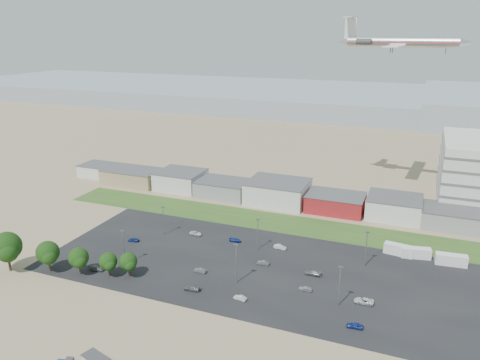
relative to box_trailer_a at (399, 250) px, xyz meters
The scene contains 33 objects.
ground 57.89m from the box_trailer_a, 133.33° to the right, with size 700.00×700.00×0.00m, color #877056.
parking_lot 41.17m from the box_trailer_a, 147.53° to the right, with size 120.00×50.00×0.01m, color black.
grass_strip 40.96m from the box_trailer_a, 165.99° to the left, with size 160.00×16.00×0.02m, color #30521E.
hills_backdrop 272.93m from the box_trailer_a, 89.94° to the left, with size 700.00×200.00×9.00m, color gray, non-canonical shape.
building_row 63.70m from the box_trailer_a, 152.99° to the left, with size 170.00×20.00×8.00m, color silver, non-canonical shape.
box_trailer_a is the anchor object (origin of this frame).
box_trailer_b 4.73m from the box_trailer_a, ahead, with size 8.03×2.51×3.01m, color silver, non-canonical shape.
box_trailer_c 13.98m from the box_trailer_a, ahead, with size 8.30×2.59×3.11m, color silver, non-canonical shape.
tree_far_left 108.83m from the box_trailer_a, 153.28° to the right, with size 8.44×8.44×12.65m, color black, non-canonical shape.
tree_left 97.98m from the box_trailer_a, 152.57° to the right, with size 6.56×6.56×9.85m, color black, non-canonical shape.
tree_mid 89.54m from the box_trailer_a, 151.02° to the right, with size 5.71×5.71×8.57m, color black, non-canonical shape.
tree_right 81.68m from the box_trailer_a, 149.55° to the right, with size 5.07×5.07×7.61m, color black, non-canonical shape.
tree_near 76.47m from the box_trailer_a, 148.84° to the right, with size 5.11×5.11×7.67m, color black, non-canonical shape.
lightpole_front_l 78.32m from the box_trailer_a, 154.06° to the right, with size 1.19×0.50×10.15m, color slate, non-canonical shape.
lightpole_front_m 49.78m from the box_trailer_a, 139.63° to the right, with size 1.28×0.53×10.89m, color slate, non-canonical shape.
lightpole_front_r 35.11m from the box_trailer_a, 109.12° to the right, with size 1.21×0.50×10.29m, color slate, non-canonical shape.
lightpole_back_l 71.78m from the box_trailer_a, 169.71° to the right, with size 1.11×0.46×9.45m, color slate, non-canonical shape.
lightpole_back_m 41.09m from the box_trailer_a, 163.31° to the right, with size 1.13×0.47×9.59m, color slate, non-canonical shape.
lightpole_back_r 13.79m from the box_trailer_a, 128.18° to the right, with size 1.21×0.50×10.25m, color slate, non-canonical shape.
airliner 78.01m from the box_trailer_a, 98.71° to the left, with size 47.26×32.22×13.96m, color silver, non-canonical shape.
parked_car_0 30.30m from the box_trailer_a, 101.27° to the right, with size 2.13×4.62×1.29m, color silver.
parked_car_1 35.77m from the box_trailer_a, 124.51° to the right, with size 1.15×3.28×1.08m, color #A5A5AA.
parked_car_2 40.87m from the box_trailer_a, 99.07° to the right, with size 1.45×3.59×1.22m, color navy.
parked_car_3 61.28m from the box_trailer_a, 139.69° to the right, with size 1.70×4.17×1.21m, color #595B5E.
parked_car_4 57.73m from the box_trailer_a, 147.89° to the right, with size 1.22×3.51×1.16m, color #595B5E.
parked_car_5 79.42m from the box_trailer_a, 164.75° to the right, with size 1.38×3.42×1.17m, color navy.
parked_car_6 48.30m from the box_trailer_a, 168.73° to the right, with size 1.52×3.73×1.08m, color navy.
parked_car_7 40.01m from the box_trailer_a, 149.66° to the right, with size 1.20×3.43×1.13m, color #595B5E.
parked_car_9 61.71m from the box_trailer_a, behind, with size 1.86×4.02×1.12m, color silver.
parked_car_10 85.45m from the box_trailer_a, 152.04° to the right, with size 1.76×4.34×1.26m, color #595B5E.
parked_car_11 34.30m from the box_trailer_a, 164.59° to the right, with size 1.32×3.79×1.25m, color silver.
parked_car_12 29.20m from the box_trailer_a, 134.23° to the right, with size 1.75×4.32×1.25m, color #A5A5AA.
parked_car_13 51.86m from the box_trailer_a, 130.87° to the right, with size 1.15×3.30×1.09m, color silver.
Camera 1 is at (42.29, -88.89, 62.12)m, focal length 35.00 mm.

